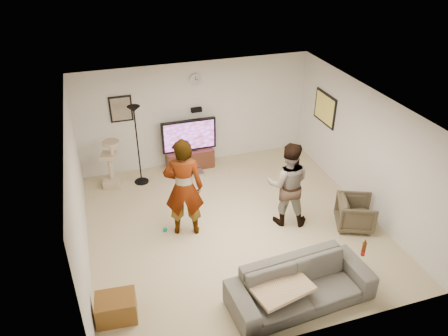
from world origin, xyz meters
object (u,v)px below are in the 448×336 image
object	(u,v)px
person_right	(288,184)
person_left	(184,188)
side_table	(116,308)
armchair	(355,213)
tv_stand	(190,158)
cat_tree	(110,164)
tv	(189,135)
beer_bottle	(364,249)
floor_lamp	(138,146)
sofa	(301,285)

from	to	relation	value
person_right	person_left	bearing A→B (deg)	13.62
side_table	armchair	bearing A→B (deg)	10.56
person_right	side_table	bearing A→B (deg)	44.43
tv_stand	cat_tree	distance (m)	1.93
tv	beer_bottle	xyz separation A→B (m)	(1.67, -4.66, -0.06)
tv	side_table	xyz separation A→B (m)	(-2.15, -4.11, -0.65)
floor_lamp	person_right	distance (m)	3.43
tv	tv_stand	bearing A→B (deg)	0.00
side_table	floor_lamp	bearing A→B (deg)	76.25
tv	person_right	distance (m)	2.97
sofa	armchair	xyz separation A→B (m)	(1.87, 1.41, -0.02)
cat_tree	sofa	distance (m)	5.01
tv_stand	person_right	distance (m)	3.03
tv	person_right	size ratio (longest dim) A/B	0.75
tv_stand	beer_bottle	bearing A→B (deg)	-70.28
tv	cat_tree	bearing A→B (deg)	-170.23
person_left	beer_bottle	size ratio (longest dim) A/B	7.94
tv	person_left	distance (m)	2.50
floor_lamp	armchair	bearing A→B (deg)	-37.98
sofa	side_table	xyz separation A→B (m)	(-2.78, 0.54, -0.13)
floor_lamp	cat_tree	distance (m)	0.73
beer_bottle	armchair	world-z (taller)	beer_bottle
floor_lamp	person_left	size ratio (longest dim) A/B	0.93
cat_tree	side_table	distance (m)	3.82
tv_stand	person_right	bearing A→B (deg)	-64.46
cat_tree	person_left	distance (m)	2.43
floor_lamp	person_right	world-z (taller)	floor_lamp
tv_stand	armchair	distance (m)	4.09
armchair	floor_lamp	bearing A→B (deg)	75.02
tv_stand	side_table	world-z (taller)	tv_stand
tv_stand	floor_lamp	distance (m)	1.45
beer_bottle	armchair	distance (m)	1.70
tv_stand	side_table	distance (m)	4.64
tv_stand	tv	distance (m)	0.61
tv	sofa	xyz separation A→B (m)	(0.62, -4.66, -0.51)
beer_bottle	tv	bearing A→B (deg)	109.72
beer_bottle	armchair	bearing A→B (deg)	59.69
beer_bottle	floor_lamp	bearing A→B (deg)	123.90
tv	side_table	world-z (taller)	tv
person_left	sofa	distance (m)	2.69
tv_stand	sofa	world-z (taller)	sofa
person_left	side_table	bearing A→B (deg)	64.06
person_right	beer_bottle	xyz separation A→B (m)	(0.39, -1.98, -0.08)
tv	person_left	world-z (taller)	person_left
sofa	beer_bottle	bearing A→B (deg)	-4.18
person_left	side_table	distance (m)	2.40
tv_stand	floor_lamp	world-z (taller)	floor_lamp
tv	armchair	world-z (taller)	tv
person_left	sofa	xyz separation A→B (m)	(1.30, -2.26, -0.66)
armchair	tv_stand	bearing A→B (deg)	60.51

